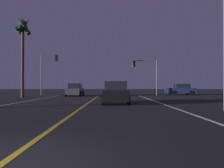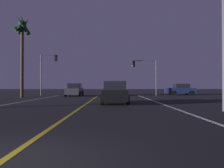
# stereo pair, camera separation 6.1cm
# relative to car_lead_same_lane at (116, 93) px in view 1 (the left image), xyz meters

# --- Properties ---
(lane_edge_right) EXTENTS (0.16, 33.15, 0.01)m
(lane_edge_right) POSITION_rel_car_lead_same_lane_xyz_m (3.53, -2.50, -0.82)
(lane_edge_right) COLOR silver
(lane_edge_right) RESTS_ON ground
(lane_center_divider) EXTENTS (0.16, 33.15, 0.01)m
(lane_center_divider) POSITION_rel_car_lead_same_lane_xyz_m (-2.15, -2.50, -0.82)
(lane_center_divider) COLOR gold
(lane_center_divider) RESTS_ON ground
(car_lead_same_lane) EXTENTS (2.02, 4.30, 1.70)m
(car_lead_same_lane) POSITION_rel_car_lead_same_lane_xyz_m (0.00, 0.00, 0.00)
(car_lead_same_lane) COLOR black
(car_lead_same_lane) RESTS_ON ground
(car_oncoming) EXTENTS (2.02, 4.30, 1.70)m
(car_oncoming) POSITION_rel_car_lead_same_lane_xyz_m (-5.23, 12.42, 0.00)
(car_oncoming) COLOR black
(car_oncoming) RESTS_ON ground
(car_crossing_side) EXTENTS (4.30, 2.02, 1.70)m
(car_crossing_side) POSITION_rel_car_lead_same_lane_xyz_m (10.19, 16.35, 0.00)
(car_crossing_side) COLOR black
(car_crossing_side) RESTS_ON ground
(traffic_light_near_right) EXTENTS (3.56, 0.36, 5.06)m
(traffic_light_near_right) POSITION_rel_car_lead_same_lane_xyz_m (4.44, 14.58, 2.98)
(traffic_light_near_right) COLOR #4C4C51
(traffic_light_near_right) RESTS_ON ground
(traffic_light_near_left) EXTENTS (2.48, 0.36, 5.90)m
(traffic_light_near_left) POSITION_rel_car_lead_same_lane_xyz_m (-9.38, 14.58, 3.49)
(traffic_light_near_left) COLOR #4C4C51
(traffic_light_near_left) RESTS_ON ground
(street_lamp_right_near) EXTENTS (2.20, 0.44, 8.03)m
(street_lamp_right_near) POSITION_rel_car_lead_same_lane_xyz_m (5.23, -5.13, 4.28)
(street_lamp_right_near) COLOR #4C4C51
(street_lamp_right_near) RESTS_ON ground
(palm_tree_left_mid) EXTENTS (2.11, 2.11, 9.63)m
(palm_tree_left_mid) POSITION_rel_car_lead_same_lane_xyz_m (-10.81, 8.91, 6.80)
(palm_tree_left_mid) COLOR #473826
(palm_tree_left_mid) RESTS_ON ground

